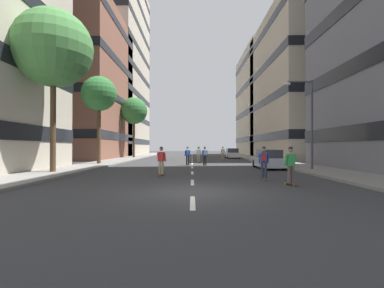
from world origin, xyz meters
name	(u,v)px	position (x,y,z in m)	size (l,w,h in m)	color
ground_plane	(192,160)	(0.00, 26.22, 0.00)	(157.30, 157.30, 0.00)	#333335
sidewalk_left	(129,158)	(-9.15, 29.49, 0.07)	(3.59, 72.09, 0.14)	gray
sidewalk_right	(255,158)	(9.15, 29.49, 0.07)	(3.59, 72.09, 0.14)	gray
lane_markings	(192,159)	(0.00, 28.00, 0.00)	(0.16, 62.20, 0.01)	silver
building_left_mid	(66,85)	(-19.08, 31.17, 11.12)	(16.38, 18.37, 22.05)	brown
building_left_far	(103,66)	(-19.08, 48.63, 19.09)	(16.38, 23.91, 37.99)	#BCB29E
building_right_mid	(318,87)	(19.08, 31.17, 10.76)	(16.38, 21.12, 21.33)	#B2A893
building_right_far	(281,103)	(19.08, 48.63, 11.03)	(16.38, 19.61, 21.87)	#BCB29E
parked_car_near	(268,160)	(6.16, 11.65, 0.70)	(1.82, 4.40, 1.52)	#B2B7BF
parked_car_mid	(232,154)	(6.16, 32.04, 0.70)	(1.82, 4.40, 1.52)	silver
street_tree_near	(134,111)	(-9.15, 32.87, 7.37)	(4.18, 4.18, 9.37)	#4C3823
street_tree_mid	(53,49)	(-9.15, 7.47, 8.22)	(5.06, 5.06, 10.64)	#4C3823
street_tree_far	(99,94)	(-9.15, 16.48, 6.91)	(3.39, 3.39, 8.54)	#4C3823
streetlamp_right	(307,114)	(8.43, 9.63, 4.14)	(2.13, 0.30, 6.50)	#3F3F44
skater_0	(161,159)	(-1.90, 6.23, 0.98)	(0.57, 0.92, 1.78)	brown
skater_1	(198,154)	(0.72, 20.33, 0.98)	(0.54, 0.91, 1.78)	brown
skater_2	(205,155)	(1.21, 15.81, 1.02)	(0.57, 0.92, 1.78)	brown
skater_3	(223,152)	(4.19, 27.14, 0.98)	(0.56, 0.92, 1.78)	brown
skater_4	(188,155)	(-0.43, 15.88, 1.02)	(0.57, 0.92, 1.78)	brown
skater_5	(264,161)	(3.84, 4.16, 1.02)	(0.56, 0.92, 1.78)	brown
skater_6	(291,164)	(4.49, 1.91, 0.98)	(0.57, 0.92, 1.78)	brown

